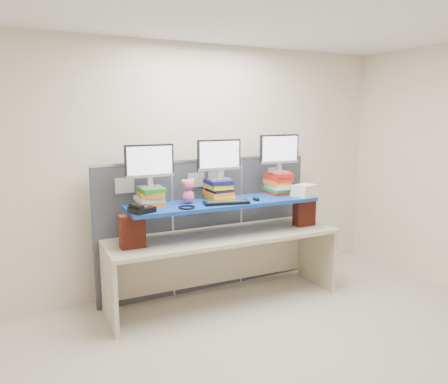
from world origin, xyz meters
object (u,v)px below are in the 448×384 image
desk (224,248)px  desk_phone (141,209)px  monitor_left (149,163)px  blue_board (224,203)px  keyboard (226,203)px  monitor_center (219,157)px  monitor_right (279,151)px

desk → desk_phone: (-0.92, -0.10, 0.54)m
monitor_left → desk_phone: 0.50m
blue_board → keyboard: (-0.04, -0.12, 0.03)m
keyboard → desk_phone: 0.89m
blue_board → monitor_center: monitor_center is taller
desk → keyboard: (-0.04, -0.12, 0.52)m
monitor_left → blue_board: bearing=-8.9°
monitor_right → keyboard: size_ratio=1.01×
blue_board → monitor_left: (-0.75, 0.15, 0.45)m
monitor_left → monitor_center: 0.75m
monitor_center → desk: bearing=-89.5°
keyboard → monitor_center: bearing=92.6°
desk → blue_board: size_ratio=1.24×
monitor_left → desk: bearing=-8.9°
desk_phone → blue_board: bearing=-13.9°
monitor_center → desk_phone: bearing=-164.4°
monitor_left → monitor_center: size_ratio=1.00×
blue_board → keyboard: bearing=-104.4°
monitor_center → keyboard: size_ratio=1.01×
desk_phone → keyboard: bearing=-21.6°
monitor_center → desk_phone: size_ratio=1.95×
desk → monitor_right: (0.75, 0.09, 1.00)m
blue_board → desk_phone: bearing=-171.5°
monitor_center → desk_phone: (-0.93, -0.22, -0.42)m
desk → desk_phone: 1.08m
blue_board → monitor_right: size_ratio=4.15×
monitor_left → monitor_center: monitor_center is taller
monitor_right → blue_board: bearing=-170.9°
keyboard → monitor_right: bearing=27.4°
monitor_right → keyboard: monitor_right is taller
blue_board → keyboard: keyboard is taller
blue_board → monitor_center: size_ratio=4.15×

